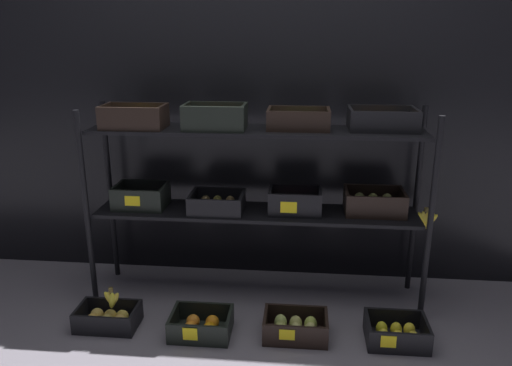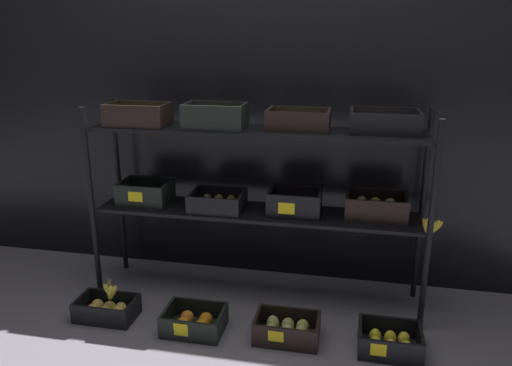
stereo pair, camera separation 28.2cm
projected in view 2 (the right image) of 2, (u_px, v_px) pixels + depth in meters
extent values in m
plane|color=slate|center=(256.00, 294.00, 3.04)|extent=(10.00, 10.00, 0.00)
cube|color=black|center=(268.00, 110.00, 3.07)|extent=(4.29, 0.12, 2.16)
cylinder|color=black|center=(92.00, 206.00, 2.88)|extent=(0.03, 0.03, 1.15)
cylinder|color=black|center=(430.00, 231.00, 2.53)|extent=(0.03, 0.03, 1.15)
cylinder|color=black|center=(119.00, 188.00, 3.22)|extent=(0.03, 0.03, 1.15)
cylinder|color=black|center=(422.00, 207.00, 2.86)|extent=(0.03, 0.03, 1.15)
cube|color=black|center=(256.00, 212.00, 2.88)|extent=(1.86, 0.32, 0.02)
cube|color=black|center=(256.00, 131.00, 2.74)|extent=(1.86, 0.32, 0.02)
cube|color=black|center=(146.00, 201.00, 3.02)|extent=(0.30, 0.23, 0.01)
cube|color=black|center=(138.00, 197.00, 2.90)|extent=(0.30, 0.02, 0.12)
cube|color=black|center=(152.00, 186.00, 3.09)|extent=(0.30, 0.02, 0.12)
cube|color=black|center=(124.00, 190.00, 3.02)|extent=(0.02, 0.20, 0.12)
cube|color=black|center=(168.00, 193.00, 2.97)|extent=(0.02, 0.20, 0.12)
sphere|color=#682149|center=(130.00, 198.00, 2.99)|extent=(0.05, 0.05, 0.05)
sphere|color=#55265E|center=(139.00, 198.00, 2.98)|extent=(0.05, 0.05, 0.05)
sphere|color=#56274F|center=(148.00, 199.00, 2.97)|extent=(0.05, 0.05, 0.05)
sphere|color=#5F2454|center=(156.00, 200.00, 2.96)|extent=(0.05, 0.05, 0.05)
sphere|color=#652F48|center=(136.00, 194.00, 3.06)|extent=(0.05, 0.05, 0.05)
sphere|color=#5C1845|center=(144.00, 195.00, 3.05)|extent=(0.05, 0.05, 0.05)
sphere|color=#621F4B|center=(153.00, 195.00, 3.03)|extent=(0.05, 0.05, 0.05)
sphere|color=#5A174B|center=(161.00, 196.00, 3.02)|extent=(0.05, 0.05, 0.05)
cube|color=yellow|center=(135.00, 197.00, 2.89)|extent=(0.09, 0.01, 0.06)
cube|color=black|center=(218.00, 208.00, 2.90)|extent=(0.31, 0.24, 0.01)
cube|color=black|center=(212.00, 206.00, 2.78)|extent=(0.31, 0.02, 0.09)
cube|color=black|center=(222.00, 194.00, 2.99)|extent=(0.31, 0.02, 0.09)
cube|color=black|center=(193.00, 198.00, 2.91)|extent=(0.02, 0.21, 0.09)
cube|color=black|center=(242.00, 201.00, 2.86)|extent=(0.02, 0.21, 0.09)
ellipsoid|color=brown|center=(203.00, 203.00, 2.87)|extent=(0.05, 0.05, 0.07)
ellipsoid|color=brown|center=(216.00, 204.00, 2.85)|extent=(0.05, 0.05, 0.07)
ellipsoid|color=brown|center=(228.00, 205.00, 2.84)|extent=(0.05, 0.05, 0.07)
ellipsoid|color=brown|center=(207.00, 199.00, 2.94)|extent=(0.05, 0.05, 0.07)
ellipsoid|color=brown|center=(219.00, 200.00, 2.93)|extent=(0.05, 0.05, 0.07)
ellipsoid|color=brown|center=(231.00, 201.00, 2.91)|extent=(0.05, 0.05, 0.07)
cube|color=black|center=(294.00, 213.00, 2.83)|extent=(0.30, 0.20, 0.01)
cube|color=black|center=(293.00, 207.00, 2.72)|extent=(0.30, 0.02, 0.13)
cube|color=black|center=(297.00, 196.00, 2.90)|extent=(0.30, 0.02, 0.13)
cube|color=black|center=(270.00, 200.00, 2.84)|extent=(0.02, 0.17, 0.13)
cube|color=black|center=(320.00, 203.00, 2.78)|extent=(0.02, 0.17, 0.13)
sphere|color=red|center=(285.00, 206.00, 2.81)|extent=(0.07, 0.07, 0.07)
sphere|color=red|center=(302.00, 208.00, 2.78)|extent=(0.07, 0.07, 0.07)
sphere|color=red|center=(286.00, 204.00, 2.85)|extent=(0.07, 0.07, 0.07)
sphere|color=red|center=(304.00, 205.00, 2.84)|extent=(0.07, 0.07, 0.07)
cube|color=yellow|center=(286.00, 208.00, 2.72)|extent=(0.09, 0.01, 0.06)
cube|color=black|center=(375.00, 216.00, 2.79)|extent=(0.34, 0.24, 0.01)
cube|color=black|center=(377.00, 212.00, 2.66)|extent=(0.34, 0.02, 0.12)
cube|color=black|center=(376.00, 198.00, 2.87)|extent=(0.34, 0.02, 0.12)
cube|color=black|center=(347.00, 203.00, 2.80)|extent=(0.02, 0.21, 0.12)
cube|color=black|center=(406.00, 207.00, 2.74)|extent=(0.02, 0.21, 0.12)
ellipsoid|color=#AEB252|center=(362.00, 208.00, 2.75)|extent=(0.07, 0.07, 0.09)
ellipsoid|color=#A9B04B|center=(376.00, 209.00, 2.74)|extent=(0.07, 0.07, 0.09)
ellipsoid|color=tan|center=(390.00, 210.00, 2.73)|extent=(0.07, 0.07, 0.09)
ellipsoid|color=#A6B262|center=(361.00, 204.00, 2.82)|extent=(0.07, 0.07, 0.09)
ellipsoid|color=#ACB757|center=(375.00, 205.00, 2.80)|extent=(0.07, 0.07, 0.09)
ellipsoid|color=#B5BB61|center=(390.00, 206.00, 2.79)|extent=(0.07, 0.07, 0.09)
cube|color=black|center=(139.00, 124.00, 2.83)|extent=(0.35, 0.21, 0.01)
cube|color=black|center=(131.00, 116.00, 2.72)|extent=(0.35, 0.02, 0.12)
cube|color=black|center=(145.00, 111.00, 2.90)|extent=(0.35, 0.02, 0.12)
cube|color=black|center=(111.00, 112.00, 2.84)|extent=(0.02, 0.18, 0.12)
cube|color=black|center=(166.00, 114.00, 2.77)|extent=(0.02, 0.18, 0.12)
ellipsoid|color=yellow|center=(119.00, 117.00, 2.80)|extent=(0.06, 0.06, 0.08)
ellipsoid|color=yellow|center=(130.00, 117.00, 2.79)|extent=(0.06, 0.06, 0.08)
ellipsoid|color=yellow|center=(141.00, 118.00, 2.78)|extent=(0.06, 0.06, 0.08)
ellipsoid|color=yellow|center=(151.00, 118.00, 2.77)|extent=(0.06, 0.06, 0.08)
ellipsoid|color=yellow|center=(125.00, 115.00, 2.86)|extent=(0.06, 0.06, 0.08)
ellipsoid|color=yellow|center=(135.00, 116.00, 2.85)|extent=(0.06, 0.06, 0.08)
ellipsoid|color=yellow|center=(146.00, 116.00, 2.84)|extent=(0.06, 0.06, 0.08)
ellipsoid|color=yellow|center=(155.00, 116.00, 2.82)|extent=(0.06, 0.06, 0.08)
cube|color=black|center=(216.00, 127.00, 2.74)|extent=(0.34, 0.20, 0.01)
cube|color=black|center=(210.00, 118.00, 2.63)|extent=(0.34, 0.02, 0.13)
cube|color=black|center=(220.00, 112.00, 2.81)|extent=(0.34, 0.02, 0.13)
cube|color=black|center=(187.00, 114.00, 2.75)|extent=(0.02, 0.17, 0.13)
cube|color=black|center=(244.00, 116.00, 2.69)|extent=(0.02, 0.17, 0.13)
sphere|color=orange|center=(200.00, 121.00, 2.72)|extent=(0.06, 0.06, 0.06)
sphere|color=orange|center=(214.00, 122.00, 2.71)|extent=(0.06, 0.06, 0.06)
sphere|color=orange|center=(229.00, 122.00, 2.69)|extent=(0.06, 0.06, 0.06)
sphere|color=orange|center=(204.00, 119.00, 2.78)|extent=(0.06, 0.06, 0.06)
sphere|color=orange|center=(217.00, 120.00, 2.76)|extent=(0.06, 0.06, 0.06)
sphere|color=orange|center=(231.00, 120.00, 2.75)|extent=(0.06, 0.06, 0.06)
cube|color=black|center=(298.00, 129.00, 2.71)|extent=(0.34, 0.22, 0.01)
cube|color=black|center=(296.00, 122.00, 2.60)|extent=(0.34, 0.02, 0.10)
cube|color=black|center=(301.00, 115.00, 2.79)|extent=(0.34, 0.02, 0.10)
cube|color=black|center=(269.00, 117.00, 2.72)|extent=(0.02, 0.19, 0.10)
cube|color=black|center=(329.00, 119.00, 2.66)|extent=(0.02, 0.19, 0.10)
sphere|color=#80C146|center=(283.00, 122.00, 2.68)|extent=(0.07, 0.07, 0.07)
sphere|color=#90BB33|center=(299.00, 122.00, 2.66)|extent=(0.07, 0.07, 0.07)
sphere|color=#83C237|center=(312.00, 122.00, 2.65)|extent=(0.07, 0.07, 0.07)
sphere|color=#8EB639|center=(285.00, 120.00, 2.74)|extent=(0.07, 0.07, 0.07)
sphere|color=#85BA47|center=(298.00, 120.00, 2.72)|extent=(0.07, 0.07, 0.07)
sphere|color=#8AC636|center=(314.00, 121.00, 2.71)|extent=(0.07, 0.07, 0.07)
cube|color=black|center=(384.00, 131.00, 2.65)|extent=(0.37, 0.26, 0.01)
cube|color=black|center=(386.00, 124.00, 2.52)|extent=(0.37, 0.02, 0.11)
cube|color=black|center=(384.00, 116.00, 2.74)|extent=(0.37, 0.02, 0.11)
cube|color=black|center=(351.00, 119.00, 2.66)|extent=(0.02, 0.23, 0.11)
cube|color=black|center=(419.00, 121.00, 2.60)|extent=(0.02, 0.23, 0.11)
sphere|color=orange|center=(368.00, 124.00, 2.62)|extent=(0.07, 0.07, 0.07)
sphere|color=orange|center=(385.00, 124.00, 2.59)|extent=(0.07, 0.07, 0.07)
sphere|color=orange|center=(402.00, 125.00, 2.58)|extent=(0.07, 0.07, 0.07)
sphere|color=orange|center=(368.00, 121.00, 2.69)|extent=(0.07, 0.07, 0.07)
sphere|color=orange|center=(383.00, 122.00, 2.67)|extent=(0.07, 0.07, 0.07)
sphere|color=orange|center=(401.00, 122.00, 2.65)|extent=(0.07, 0.07, 0.07)
cylinder|color=brown|center=(431.00, 216.00, 2.76)|extent=(0.02, 0.02, 0.02)
ellipsoid|color=yellow|center=(424.00, 228.00, 2.78)|extent=(0.11, 0.03, 0.10)
ellipsoid|color=yellow|center=(427.00, 227.00, 2.79)|extent=(0.08, 0.03, 0.12)
ellipsoid|color=gold|center=(428.00, 227.00, 2.79)|extent=(0.05, 0.03, 0.12)
ellipsoid|color=yellow|center=(431.00, 227.00, 2.79)|extent=(0.05, 0.03, 0.12)
ellipsoid|color=yellow|center=(433.00, 228.00, 2.78)|extent=(0.09, 0.03, 0.12)
ellipsoid|color=yellow|center=(435.00, 228.00, 2.77)|extent=(0.10, 0.03, 0.11)
cube|color=black|center=(108.00, 316.00, 2.80)|extent=(0.33, 0.21, 0.01)
cube|color=black|center=(98.00, 316.00, 2.69)|extent=(0.33, 0.02, 0.10)
cube|color=black|center=(115.00, 299.00, 2.87)|extent=(0.33, 0.02, 0.10)
cube|color=black|center=(81.00, 304.00, 2.81)|extent=(0.02, 0.17, 0.10)
cube|color=black|center=(133.00, 310.00, 2.75)|extent=(0.02, 0.17, 0.10)
sphere|color=gold|center=(92.00, 311.00, 2.78)|extent=(0.07, 0.07, 0.07)
sphere|color=#D7C057|center=(105.00, 312.00, 2.77)|extent=(0.07, 0.07, 0.07)
sphere|color=#E7B853|center=(117.00, 313.00, 2.75)|extent=(0.07, 0.07, 0.07)
sphere|color=#E1BD55|center=(97.00, 305.00, 2.83)|extent=(0.07, 0.07, 0.07)
sphere|color=gold|center=(109.00, 307.00, 2.81)|extent=(0.07, 0.07, 0.07)
sphere|color=#E1C24B|center=(121.00, 309.00, 2.80)|extent=(0.07, 0.07, 0.07)
cube|color=black|center=(195.00, 329.00, 2.68)|extent=(0.32, 0.24, 0.01)
cube|color=black|center=(187.00, 331.00, 2.56)|extent=(0.32, 0.02, 0.11)
cube|color=black|center=(200.00, 308.00, 2.77)|extent=(0.32, 0.02, 0.11)
cube|color=black|center=(167.00, 316.00, 2.69)|extent=(0.02, 0.21, 0.11)
cube|color=black|center=(222.00, 322.00, 2.64)|extent=(0.02, 0.21, 0.11)
sphere|color=orange|center=(183.00, 324.00, 2.65)|extent=(0.07, 0.07, 0.07)
sphere|color=orange|center=(202.00, 326.00, 2.63)|extent=(0.07, 0.07, 0.07)
sphere|color=orange|center=(187.00, 317.00, 2.71)|extent=(0.07, 0.07, 0.07)
sphere|color=orange|center=(206.00, 319.00, 2.69)|extent=(0.07, 0.07, 0.07)
cube|color=yellow|center=(181.00, 330.00, 2.56)|extent=(0.08, 0.01, 0.07)
cube|color=black|center=(287.00, 337.00, 2.61)|extent=(0.34, 0.22, 0.01)
cube|color=black|center=(284.00, 338.00, 2.49)|extent=(0.34, 0.02, 0.11)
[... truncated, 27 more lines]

